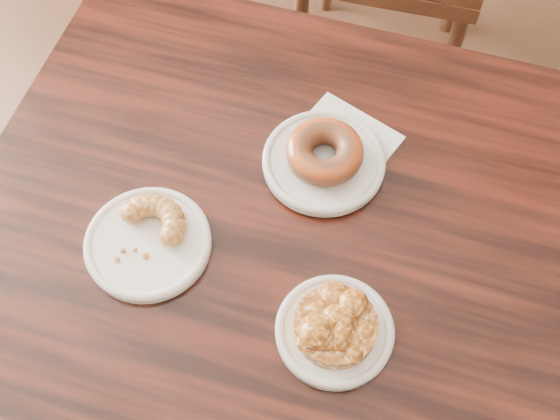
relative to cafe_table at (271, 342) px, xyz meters
The scene contains 9 objects.
floor 0.40m from the cafe_table, 35.44° to the left, with size 5.00×5.00×0.00m, color black.
cafe_table is the anchor object (origin of this frame).
napkin 0.43m from the cafe_table, 90.66° to the left, with size 0.14×0.14×0.00m, color white.
plate_donut 0.42m from the cafe_table, 91.88° to the left, with size 0.18×0.18×0.01m, color silver.
plate_cruller 0.41m from the cafe_table, 151.29° to the right, with size 0.17×0.17×0.01m, color white.
plate_fritter 0.41m from the cafe_table, 21.38° to the right, with size 0.15×0.15×0.01m, color silver.
glazed_donut 0.44m from the cafe_table, 91.88° to the left, with size 0.11×0.11×0.04m, color maroon.
apple_fritter 0.43m from the cafe_table, 21.38° to the right, with size 0.14×0.14×0.03m, color #451F07, non-canonical shape.
cruller_fragment 0.43m from the cafe_table, 151.29° to the right, with size 0.11×0.11×0.03m, color brown, non-canonical shape.
Camera 1 is at (0.13, -0.42, 1.60)m, focal length 45.00 mm.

